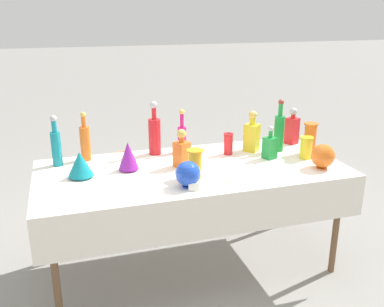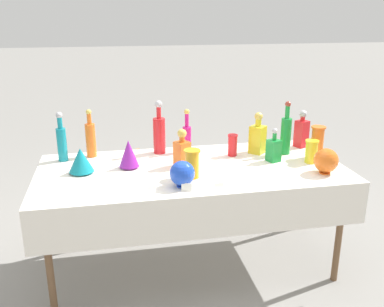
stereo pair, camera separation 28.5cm
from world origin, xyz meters
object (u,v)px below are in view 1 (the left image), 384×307
Objects in this scene: slender_vase_3 at (228,143)px; round_bowl_1 at (323,156)px; round_bowl_0 at (188,174)px; tall_bottle_3 at (279,131)px; tall_bottle_1 at (182,136)px; slender_vase_1 at (195,163)px; tall_bottle_0 at (155,134)px; fluted_vase_0 at (128,156)px; cardboard_box_behind_left at (107,187)px; slender_vase_0 at (306,147)px; square_decanter_1 at (252,135)px; fluted_vase_1 at (80,164)px; square_decanter_0 at (292,128)px; square_decanter_3 at (182,151)px; tall_bottle_4 at (56,145)px; square_decanter_2 at (270,146)px; slender_vase_2 at (310,137)px; tall_bottle_2 at (85,141)px.

round_bowl_1 is (0.49, -0.46, 0.00)m from slender_vase_3.
round_bowl_1 reaches higher than round_bowl_0.
tall_bottle_3 is 2.35× the size of round_bowl_1.
slender_vase_1 is at bearing -96.92° from tall_bottle_1.
tall_bottle_0 reaches higher than fluted_vase_0.
fluted_vase_0 reaches higher than cardboard_box_behind_left.
tall_bottle_0 is 1.09m from slender_vase_0.
slender_vase_0 is at bearing -22.47° from tall_bottle_0.
slender_vase_0 is (0.30, -0.27, -0.04)m from square_decanter_1.
square_decanter_1 is at bearing 6.59° from slender_vase_3.
tall_bottle_1 is at bearing 21.82° from fluted_vase_1.
tall_bottle_3 reaches higher than square_decanter_1.
cardboard_box_behind_left is (-0.50, 0.84, -0.68)m from tall_bottle_1.
round_bowl_1 is (0.95, 0.04, 0.00)m from round_bowl_0.
square_decanter_0 is 1.80× the size of round_bowl_0.
round_bowl_1 is (0.89, -0.31, -0.02)m from square_decanter_3.
fluted_vase_1 is at bearing -172.21° from square_decanter_1.
square_decanter_2 is at bearing -11.55° from tall_bottle_4.
square_decanter_1 is 1.85× the size of round_bowl_1.
square_decanter_0 is at bearing 14.42° from square_decanter_3.
tall_bottle_4 is at bearing 140.15° from round_bowl_0.
cardboard_box_behind_left is at bearing 136.09° from square_decanter_1.
slender_vase_1 is (-0.86, -0.11, 0.01)m from slender_vase_0.
cardboard_box_behind_left is at bearing 140.52° from slender_vase_2.
square_decanter_2 is 1.04× the size of slender_vase_2.
slender_vase_1 is (0.14, -0.53, -0.05)m from tall_bottle_0.
tall_bottle_1 is 0.32m from square_decanter_3.
slender_vase_0 is at bearing -6.33° from fluted_vase_0.
slender_vase_0 is (0.25, -0.08, -0.00)m from square_decanter_2.
tall_bottle_0 reaches higher than slender_vase_0.
slender_vase_3 is (-0.58, 0.16, -0.04)m from slender_vase_2.
cardboard_box_behind_left is (-0.41, 1.14, -0.67)m from square_decanter_3.
round_bowl_1 is (1.55, -0.31, -0.00)m from fluted_vase_1.
tall_bottle_4 is 1.40m from square_decanter_1.
square_decanter_0 is at bearing -32.63° from cardboard_box_behind_left.
tall_bottle_2 is 1.81× the size of fluted_vase_0.
square_decanter_0 is 1.66m from fluted_vase_1.
square_decanter_1 is (1.20, -0.15, -0.01)m from tall_bottle_2.
slender_vase_2 is (1.59, -0.33, -0.02)m from tall_bottle_2.
round_bowl_1 is (0.86, -0.09, -0.01)m from slender_vase_1.
square_decanter_3 is 0.94m from round_bowl_1.
slender_vase_2 is (0.98, -0.01, 0.01)m from square_decanter_3.
slender_vase_2 is (0.33, 0.02, 0.03)m from square_decanter_2.
square_decanter_2 is (1.45, -0.30, -0.06)m from tall_bottle_4.
square_decanter_2 is (0.76, -0.34, -0.06)m from tall_bottle_0.
slender_vase_1 is at bearing -83.19° from square_decanter_3.
tall_bottle_0 reaches higher than tall_bottle_3.
square_decanter_3 is 1.43× the size of slender_vase_1.
tall_bottle_2 is 1.56m from slender_vase_0.
tall_bottle_4 reaches higher than slender_vase_3.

